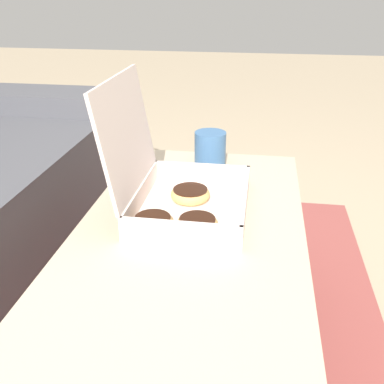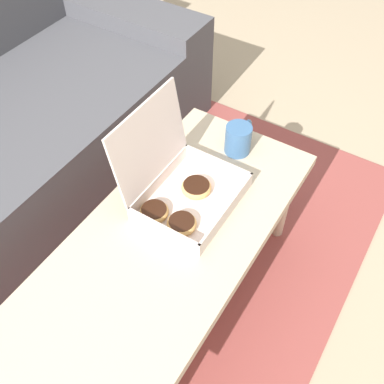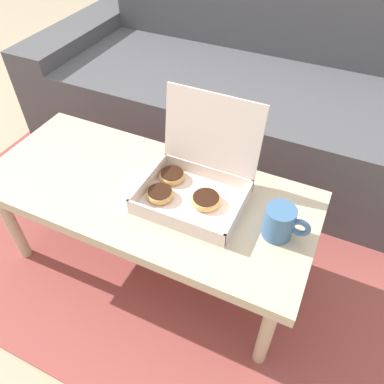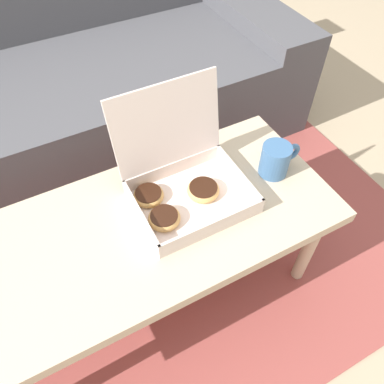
% 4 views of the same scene
% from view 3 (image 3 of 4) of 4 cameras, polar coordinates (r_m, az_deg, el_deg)
% --- Properties ---
extents(ground_plane, '(12.00, 12.00, 0.00)m').
position_cam_3_polar(ground_plane, '(1.67, -3.88, -8.02)').
color(ground_plane, tan).
extents(area_rug, '(2.28, 1.91, 0.01)m').
position_cam_3_polar(area_rug, '(1.84, 0.47, -1.21)').
color(area_rug, '#994742').
rests_on(area_rug, ground_plane).
extents(couch, '(2.16, 0.90, 0.90)m').
position_cam_3_polar(couch, '(2.07, 7.09, 14.47)').
color(couch, '#4C4C51').
rests_on(couch, ground_plane).
extents(coffee_table, '(1.16, 0.51, 0.44)m').
position_cam_3_polar(coffee_table, '(1.32, -6.87, -0.97)').
color(coffee_table, '#C6B293').
rests_on(coffee_table, ground_plane).
extents(pastry_box, '(0.33, 0.31, 0.31)m').
position_cam_3_polar(pastry_box, '(1.22, 0.09, 1.83)').
color(pastry_box, silver).
rests_on(pastry_box, coffee_table).
extents(coffee_mug, '(0.14, 0.09, 0.11)m').
position_cam_3_polar(coffee_mug, '(1.13, 13.30, -4.54)').
color(coffee_mug, '#3D6693').
rests_on(coffee_mug, coffee_table).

